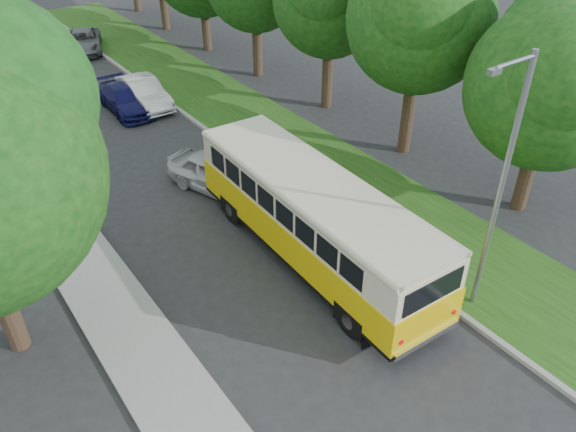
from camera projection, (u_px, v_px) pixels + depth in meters
ground at (313, 316)px, 17.03m from camera, size 120.00×120.00×0.00m
curb at (307, 203)px, 22.06m from camera, size 0.20×70.00×0.15m
grass_verge at (352, 185)px, 23.21m from camera, size 4.50×70.00×0.13m
sidewalk at (100, 287)px, 18.00m from camera, size 2.20×70.00×0.12m
lamppost_near at (500, 185)px, 14.93m from camera, size 1.71×0.16×8.00m
warning_sign at (34, 155)px, 21.87m from camera, size 0.56×0.10×2.50m
vintage_bus at (313, 220)px, 18.44m from camera, size 3.08×10.70×3.15m
car_silver at (217, 174)px, 22.57m from camera, size 3.12×4.81×1.52m
car_white at (144, 93)px, 29.62m from camera, size 1.64×4.53×1.48m
car_blue at (125, 99)px, 29.11m from camera, size 1.96×4.56×1.31m
car_grey at (83, 41)px, 37.12m from camera, size 3.70×5.24×1.33m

